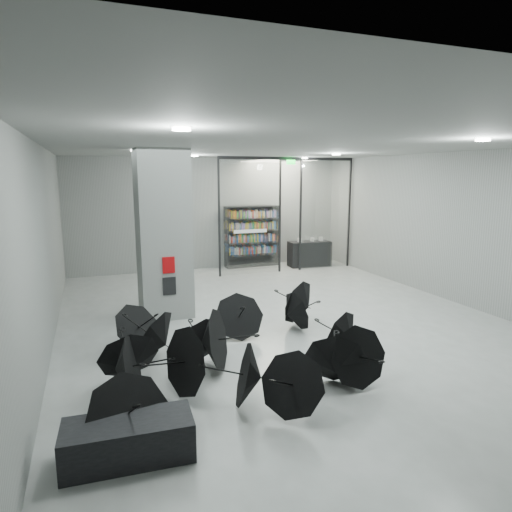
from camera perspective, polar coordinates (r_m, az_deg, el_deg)
name	(u,v)px	position (r m, az deg, el deg)	size (l,w,h in m)	color
room	(294,201)	(9.72, 4.81, 7.01)	(14.00, 14.02, 4.01)	gray
column	(163,234)	(10.99, -11.75, 2.79)	(1.20, 1.20, 4.00)	slate
fire_cabinet	(169,265)	(10.49, -11.09, -1.14)	(0.28, 0.04, 0.38)	#A50A07
info_panel	(169,286)	(10.60, -10.99, -3.79)	(0.30, 0.03, 0.42)	black
exit_sign	(291,162)	(15.53, 4.48, 11.86)	(0.30, 0.06, 0.15)	#0CE533
glass_partition	(288,210)	(15.75, 4.06, 5.88)	(5.06, 0.08, 4.00)	silver
bench	(129,440)	(6.03, -15.95, -21.66)	(1.54, 0.66, 0.49)	black
bookshelf	(252,236)	(16.68, -0.49, 2.54)	(2.07, 0.41, 2.27)	black
shop_counter	(309,254)	(16.92, 6.82, 0.29)	(1.56, 0.63, 0.94)	black
umbrella_cluster	(230,355)	(7.95, -3.36, -12.53)	(5.42, 4.77, 1.30)	black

